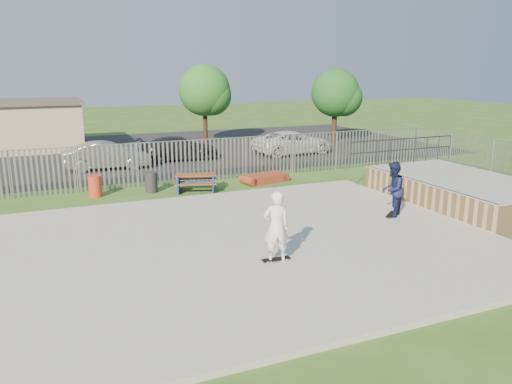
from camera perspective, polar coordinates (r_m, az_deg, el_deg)
name	(u,v)px	position (r m, az deg, el deg)	size (l,w,h in m)	color
ground	(246,245)	(15.24, -1.13, -6.11)	(120.00, 120.00, 0.00)	#2F591E
concrete_slab	(246,243)	(15.21, -1.13, -5.85)	(15.00, 12.00, 0.15)	#A4A49F
quarter_pipe	(460,191)	(21.14, 22.32, 0.13)	(5.50, 7.05, 2.19)	tan
fence	(226,180)	(19.42, -3.48, 1.36)	(26.04, 16.02, 2.00)	gray
picnic_table	(196,182)	(21.94, -6.90, 1.10)	(2.14, 1.93, 0.75)	brown
funbox	(265,178)	(23.51, 0.99, 1.58)	(2.07, 1.34, 0.38)	maroon
trash_bin_red	(95,186)	(21.84, -17.91, 0.63)	(0.54, 0.54, 0.90)	#B5361B
trash_bin_grey	(151,182)	(22.03, -11.88, 1.10)	(0.53, 0.53, 0.88)	#252528
parking_lot	(136,152)	(33.13, -13.57, 4.51)	(40.00, 18.00, 0.02)	black
car_silver	(107,155)	(27.58, -16.61, 4.02)	(1.54, 4.41, 1.45)	#9D9DA1
car_dark	(179,148)	(29.49, -8.78, 4.96)	(1.90, 4.67, 1.35)	black
car_white	(293,142)	(31.36, 4.27, 5.67)	(2.35, 5.10, 1.42)	white
tree_mid	(204,90)	(35.68, -5.91, 11.47)	(3.59, 3.59, 5.53)	#3C2018
tree_right	(335,93)	(36.47, 9.06, 11.12)	(3.40, 3.40, 5.25)	#382516
skateboard_a	(391,215)	(18.26, 15.15, -2.57)	(0.75, 0.66, 0.08)	black
skateboard_b	(276,260)	(13.64, 2.30, -7.74)	(0.81, 0.23, 0.08)	black
skater_navy	(393,189)	(18.02, 15.34, 0.30)	(0.95, 0.74, 1.95)	#151C42
skater_white	(276,227)	(13.32, 2.34, -3.98)	(0.71, 0.47, 1.95)	white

